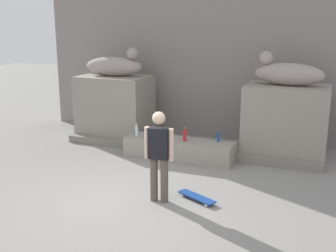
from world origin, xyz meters
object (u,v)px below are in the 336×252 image
object	(u,v)px
skater	(159,153)
bottle_red	(185,135)
statue_reclining_left	(115,66)
bottle_blue	(218,137)
statue_reclining_right	(287,73)
skateboard	(197,197)
bottle_clear	(137,131)

from	to	relation	value
skater	bottle_red	xyz separation A→B (m)	(-0.37, 2.38, -0.32)
statue_reclining_left	bottle_blue	world-z (taller)	statue_reclining_left
statue_reclining_right	bottle_red	size ratio (longest dim) A/B	5.01
skater	skateboard	xyz separation A→B (m)	(0.63, 0.28, -0.86)
statue_reclining_right	bottle_red	xyz separation A→B (m)	(-2.10, -1.14, -1.42)
statue_reclining_left	bottle_blue	xyz separation A→B (m)	(3.18, -0.91, -1.44)
statue_reclining_right	bottle_red	bearing A→B (deg)	32.99
statue_reclining_left	statue_reclining_right	distance (m)	4.54
statue_reclining_right	skateboard	world-z (taller)	statue_reclining_right
bottle_clear	bottle_blue	bearing A→B (deg)	7.17
bottle_blue	bottle_red	bearing A→B (deg)	-162.48
bottle_red	skater	bearing A→B (deg)	-81.22
skateboard	bottle_clear	xyz separation A→B (m)	(-2.24, 2.08, 0.53)
bottle_blue	bottle_clear	xyz separation A→B (m)	(-1.99, -0.25, 0.01)
statue_reclining_left	bottle_red	size ratio (longest dim) A/B	5.05
statue_reclining_left	skater	distance (m)	4.63
bottle_blue	skateboard	bearing A→B (deg)	-83.95
skater	bottle_red	world-z (taller)	skater
statue_reclining_left	bottle_clear	xyz separation A→B (m)	(1.19, -1.16, -1.43)
skater	skateboard	distance (m)	1.10
bottle_clear	skater	bearing A→B (deg)	-55.72
statue_reclining_left	statue_reclining_right	size ratio (longest dim) A/B	1.01
skater	bottle_clear	distance (m)	2.88
bottle_blue	bottle_clear	bearing A→B (deg)	-172.83
statue_reclining_left	statue_reclining_right	world-z (taller)	same
bottle_red	statue_reclining_left	bearing A→B (deg)	154.86
skater	statue_reclining_right	bearing A→B (deg)	59.82
statue_reclining_left	bottle_clear	size ratio (longest dim) A/B	5.30
skateboard	bottle_clear	distance (m)	3.10
skateboard	bottle_clear	world-z (taller)	bottle_clear
skateboard	bottle_blue	distance (m)	2.40
statue_reclining_right	bottle_blue	distance (m)	2.18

